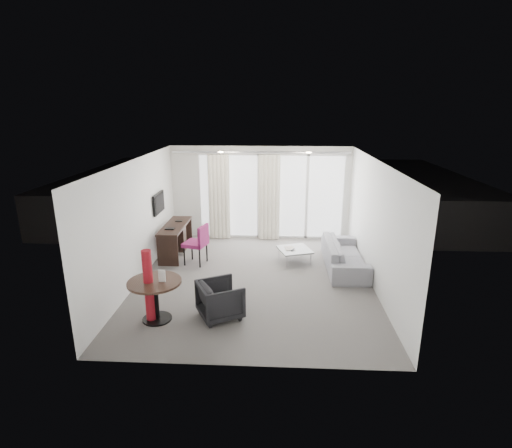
{
  "coord_description": "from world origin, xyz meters",
  "views": [
    {
      "loc": [
        0.46,
        -7.99,
        3.67
      ],
      "look_at": [
        0.0,
        0.6,
        1.1
      ],
      "focal_mm": 28.0,
      "sensor_mm": 36.0,
      "label": 1
    }
  ],
  "objects_px": {
    "desk": "(176,240)",
    "coffee_table": "(294,255)",
    "desk_chair": "(195,244)",
    "tub_armchair": "(220,300)",
    "red_lamp": "(149,286)",
    "round_table": "(156,300)",
    "sofa": "(344,255)",
    "rattan_chair_a": "(286,216)",
    "rattan_chair_b": "(334,213)"
  },
  "relations": [
    {
      "from": "red_lamp",
      "to": "coffee_table",
      "type": "height_order",
      "value": "red_lamp"
    },
    {
      "from": "desk_chair",
      "to": "rattan_chair_a",
      "type": "distance_m",
      "value": 3.83
    },
    {
      "from": "desk_chair",
      "to": "round_table",
      "type": "xyz_separation_m",
      "value": [
        -0.18,
        -2.65,
        -0.11
      ]
    },
    {
      "from": "red_lamp",
      "to": "coffee_table",
      "type": "xyz_separation_m",
      "value": [
        2.64,
        2.93,
        -0.5
      ]
    },
    {
      "from": "desk",
      "to": "rattan_chair_b",
      "type": "height_order",
      "value": "desk"
    },
    {
      "from": "desk",
      "to": "rattan_chair_b",
      "type": "bearing_deg",
      "value": 33.61
    },
    {
      "from": "round_table",
      "to": "red_lamp",
      "type": "xyz_separation_m",
      "value": [
        -0.09,
        -0.04,
        0.29
      ]
    },
    {
      "from": "desk_chair",
      "to": "red_lamp",
      "type": "bearing_deg",
      "value": -80.81
    },
    {
      "from": "rattan_chair_b",
      "to": "tub_armchair",
      "type": "bearing_deg",
      "value": -120.29
    },
    {
      "from": "red_lamp",
      "to": "rattan_chair_b",
      "type": "distance_m",
      "value": 7.36
    },
    {
      "from": "tub_armchair",
      "to": "sofa",
      "type": "height_order",
      "value": "tub_armchair"
    },
    {
      "from": "tub_armchair",
      "to": "coffee_table",
      "type": "bearing_deg",
      "value": -54.9
    },
    {
      "from": "red_lamp",
      "to": "rattan_chair_a",
      "type": "bearing_deg",
      "value": 66.93
    },
    {
      "from": "coffee_table",
      "to": "desk",
      "type": "bearing_deg",
      "value": 173.45
    },
    {
      "from": "red_lamp",
      "to": "rattan_chair_b",
      "type": "xyz_separation_m",
      "value": [
        4.01,
        6.17,
        -0.28
      ]
    },
    {
      "from": "desk",
      "to": "red_lamp",
      "type": "bearing_deg",
      "value": -83.79
    },
    {
      "from": "tub_armchair",
      "to": "rattan_chair_b",
      "type": "bearing_deg",
      "value": -52.26
    },
    {
      "from": "desk_chair",
      "to": "tub_armchair",
      "type": "relative_size",
      "value": 1.33
    },
    {
      "from": "sofa",
      "to": "rattan_chair_a",
      "type": "relative_size",
      "value": 2.98
    },
    {
      "from": "desk_chair",
      "to": "coffee_table",
      "type": "distance_m",
      "value": 2.41
    },
    {
      "from": "tub_armchair",
      "to": "round_table",
      "type": "bearing_deg",
      "value": 71.31
    },
    {
      "from": "desk",
      "to": "rattan_chair_a",
      "type": "height_order",
      "value": "desk"
    },
    {
      "from": "desk",
      "to": "rattan_chair_b",
      "type": "distance_m",
      "value": 5.24
    },
    {
      "from": "rattan_chair_a",
      "to": "tub_armchair",
      "type": "bearing_deg",
      "value": -88.36
    },
    {
      "from": "rattan_chair_a",
      "to": "coffee_table",
      "type": "bearing_deg",
      "value": -72.34
    },
    {
      "from": "desk",
      "to": "rattan_chair_a",
      "type": "distance_m",
      "value": 3.81
    },
    {
      "from": "desk",
      "to": "round_table",
      "type": "height_order",
      "value": "desk"
    },
    {
      "from": "desk_chair",
      "to": "tub_armchair",
      "type": "height_order",
      "value": "desk_chair"
    },
    {
      "from": "desk_chair",
      "to": "coffee_table",
      "type": "xyz_separation_m",
      "value": [
        2.38,
        0.24,
        -0.32
      ]
    },
    {
      "from": "tub_armchair",
      "to": "rattan_chair_a",
      "type": "height_order",
      "value": "rattan_chair_a"
    },
    {
      "from": "desk_chair",
      "to": "tub_armchair",
      "type": "xyz_separation_m",
      "value": [
        0.94,
        -2.48,
        -0.15
      ]
    },
    {
      "from": "desk_chair",
      "to": "coffee_table",
      "type": "relative_size",
      "value": 1.34
    },
    {
      "from": "desk_chair",
      "to": "round_table",
      "type": "distance_m",
      "value": 2.65
    },
    {
      "from": "desk_chair",
      "to": "rattan_chair_a",
      "type": "height_order",
      "value": "desk_chair"
    },
    {
      "from": "sofa",
      "to": "coffee_table",
      "type": "bearing_deg",
      "value": 74.76
    },
    {
      "from": "rattan_chair_a",
      "to": "desk",
      "type": "bearing_deg",
      "value": -123.67
    },
    {
      "from": "tub_armchair",
      "to": "sofa",
      "type": "distance_m",
      "value": 3.53
    },
    {
      "from": "desk",
      "to": "red_lamp",
      "type": "relative_size",
      "value": 1.26
    },
    {
      "from": "desk_chair",
      "to": "rattan_chair_b",
      "type": "distance_m",
      "value": 5.11
    },
    {
      "from": "rattan_chair_a",
      "to": "red_lamp",
      "type": "bearing_deg",
      "value": -98.69
    },
    {
      "from": "rattan_chair_a",
      "to": "rattan_chair_b",
      "type": "relative_size",
      "value": 0.95
    },
    {
      "from": "coffee_table",
      "to": "red_lamp",
      "type": "bearing_deg",
      "value": -132.08
    },
    {
      "from": "red_lamp",
      "to": "coffee_table",
      "type": "bearing_deg",
      "value": 47.92
    },
    {
      "from": "desk_chair",
      "to": "rattan_chair_b",
      "type": "relative_size",
      "value": 1.28
    },
    {
      "from": "round_table",
      "to": "tub_armchair",
      "type": "height_order",
      "value": "round_table"
    },
    {
      "from": "round_table",
      "to": "tub_armchair",
      "type": "distance_m",
      "value": 1.13
    },
    {
      "from": "sofa",
      "to": "rattan_chair_a",
      "type": "distance_m",
      "value": 3.46
    },
    {
      "from": "desk",
      "to": "coffee_table",
      "type": "bearing_deg",
      "value": -6.55
    },
    {
      "from": "desk",
      "to": "coffee_table",
      "type": "xyz_separation_m",
      "value": [
        3.0,
        -0.34,
        -0.23
      ]
    },
    {
      "from": "round_table",
      "to": "tub_armchair",
      "type": "bearing_deg",
      "value": 8.41
    }
  ]
}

